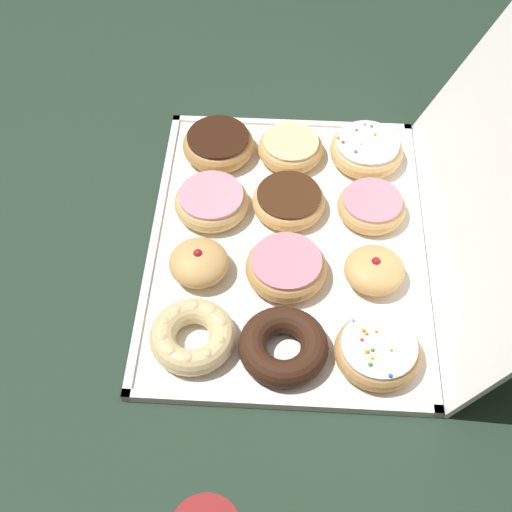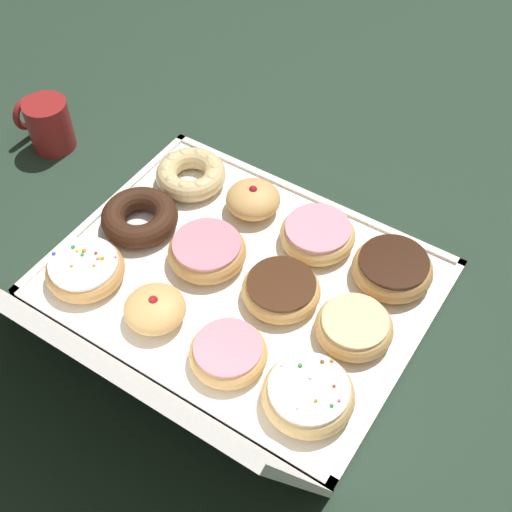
{
  "view_description": "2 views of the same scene",
  "coord_description": "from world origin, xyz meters",
  "px_view_note": "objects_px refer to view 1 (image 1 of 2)",
  "views": [
    {
      "loc": [
        0.67,
        -0.01,
        0.85
      ],
      "look_at": [
        0.05,
        -0.04,
        0.04
      ],
      "focal_mm": 49.21,
      "sensor_mm": 36.0,
      "label": 1
    },
    {
      "loc": [
        -0.37,
        0.53,
        0.82
      ],
      "look_at": [
        -0.01,
        -0.03,
        0.04
      ],
      "focal_mm": 48.44,
      "sensor_mm": 36.0,
      "label": 2
    }
  ],
  "objects_px": {
    "donut_box": "(287,244)",
    "chocolate_frosted_donut_5": "(287,201)",
    "pink_frosted_donut_9": "(372,206)",
    "glazed_ring_donut_4": "(293,148)",
    "sprinkle_donut_11": "(378,351)",
    "chocolate_frosted_donut_0": "(218,144)",
    "sprinkle_donut_8": "(366,150)",
    "pink_frosted_donut_1": "(211,202)",
    "pink_frosted_donut_6": "(288,267)",
    "jelly_filled_donut_10": "(374,270)",
    "cruller_donut_3": "(192,336)",
    "chocolate_cake_ring_donut_7": "(286,346)",
    "jelly_filled_donut_2": "(199,263)"
  },
  "relations": [
    {
      "from": "donut_box",
      "to": "chocolate_frosted_donut_5",
      "type": "height_order",
      "value": "chocolate_frosted_donut_5"
    },
    {
      "from": "chocolate_frosted_donut_5",
      "to": "pink_frosted_donut_9",
      "type": "bearing_deg",
      "value": 88.37
    },
    {
      "from": "donut_box",
      "to": "chocolate_cake_ring_donut_7",
      "type": "bearing_deg",
      "value": 1.25
    },
    {
      "from": "cruller_donut_3",
      "to": "chocolate_cake_ring_donut_7",
      "type": "xyz_separation_m",
      "value": [
        0.01,
        0.13,
        -0.0
      ]
    },
    {
      "from": "jelly_filled_donut_2",
      "to": "pink_frosted_donut_9",
      "type": "relative_size",
      "value": 0.82
    },
    {
      "from": "glazed_ring_donut_4",
      "to": "pink_frosted_donut_9",
      "type": "bearing_deg",
      "value": 45.93
    },
    {
      "from": "jelly_filled_donut_2",
      "to": "donut_box",
      "type": "bearing_deg",
      "value": 116.27
    },
    {
      "from": "pink_frosted_donut_1",
      "to": "sprinkle_donut_8",
      "type": "distance_m",
      "value": 0.28
    },
    {
      "from": "sprinkle_donut_8",
      "to": "pink_frosted_donut_6",
      "type": "bearing_deg",
      "value": -26.46
    },
    {
      "from": "chocolate_cake_ring_donut_7",
      "to": "sprinkle_donut_11",
      "type": "height_order",
      "value": "sprinkle_donut_11"
    },
    {
      "from": "donut_box",
      "to": "sprinkle_donut_11",
      "type": "xyz_separation_m",
      "value": [
        0.19,
        0.13,
        0.02
      ]
    },
    {
      "from": "glazed_ring_donut_4",
      "to": "sprinkle_donut_11",
      "type": "distance_m",
      "value": 0.4
    },
    {
      "from": "chocolate_frosted_donut_0",
      "to": "pink_frosted_donut_6",
      "type": "xyz_separation_m",
      "value": [
        0.25,
        0.12,
        -0.0
      ]
    },
    {
      "from": "pink_frosted_donut_6",
      "to": "sprinkle_donut_8",
      "type": "distance_m",
      "value": 0.28
    },
    {
      "from": "pink_frosted_donut_1",
      "to": "chocolate_frosted_donut_5",
      "type": "bearing_deg",
      "value": 94.28
    },
    {
      "from": "jelly_filled_donut_2",
      "to": "pink_frosted_donut_6",
      "type": "xyz_separation_m",
      "value": [
        -0.0,
        0.13,
        -0.0
      ]
    },
    {
      "from": "jelly_filled_donut_2",
      "to": "sprinkle_donut_8",
      "type": "bearing_deg",
      "value": 134.58
    },
    {
      "from": "jelly_filled_donut_2",
      "to": "chocolate_frosted_donut_5",
      "type": "distance_m",
      "value": 0.18
    },
    {
      "from": "pink_frosted_donut_9",
      "to": "donut_box",
      "type": "bearing_deg",
      "value": -63.42
    },
    {
      "from": "chocolate_frosted_donut_0",
      "to": "sprinkle_donut_8",
      "type": "relative_size",
      "value": 0.99
    },
    {
      "from": "donut_box",
      "to": "chocolate_frosted_donut_5",
      "type": "xyz_separation_m",
      "value": [
        -0.07,
        -0.0,
        0.02
      ]
    },
    {
      "from": "pink_frosted_donut_1",
      "to": "pink_frosted_donut_6",
      "type": "bearing_deg",
      "value": 45.1
    },
    {
      "from": "donut_box",
      "to": "chocolate_frosted_donut_0",
      "type": "relative_size",
      "value": 4.54
    },
    {
      "from": "cruller_donut_3",
      "to": "pink_frosted_donut_9",
      "type": "distance_m",
      "value": 0.36
    },
    {
      "from": "donut_box",
      "to": "pink_frosted_donut_9",
      "type": "xyz_separation_m",
      "value": [
        -0.06,
        0.13,
        0.02
      ]
    },
    {
      "from": "pink_frosted_donut_9",
      "to": "jelly_filled_donut_10",
      "type": "bearing_deg",
      "value": -0.93
    },
    {
      "from": "glazed_ring_donut_4",
      "to": "jelly_filled_donut_10",
      "type": "bearing_deg",
      "value": 26.57
    },
    {
      "from": "pink_frosted_donut_6",
      "to": "sprinkle_donut_11",
      "type": "height_order",
      "value": "sprinkle_donut_11"
    },
    {
      "from": "sprinkle_donut_8",
      "to": "chocolate_frosted_donut_0",
      "type": "bearing_deg",
      "value": -89.91
    },
    {
      "from": "pink_frosted_donut_1",
      "to": "sprinkle_donut_8",
      "type": "bearing_deg",
      "value": 117.25
    },
    {
      "from": "pink_frosted_donut_6",
      "to": "chocolate_cake_ring_donut_7",
      "type": "bearing_deg",
      "value": 0.98
    },
    {
      "from": "glazed_ring_donut_4",
      "to": "jelly_filled_donut_10",
      "type": "height_order",
      "value": "jelly_filled_donut_10"
    },
    {
      "from": "glazed_ring_donut_4",
      "to": "pink_frosted_donut_6",
      "type": "distance_m",
      "value": 0.25
    },
    {
      "from": "chocolate_frosted_donut_0",
      "to": "sprinkle_donut_11",
      "type": "height_order",
      "value": "same"
    },
    {
      "from": "chocolate_frosted_donut_0",
      "to": "sprinkle_donut_8",
      "type": "distance_m",
      "value": 0.25
    },
    {
      "from": "chocolate_frosted_donut_0",
      "to": "jelly_filled_donut_10",
      "type": "height_order",
      "value": "jelly_filled_donut_10"
    },
    {
      "from": "jelly_filled_donut_2",
      "to": "sprinkle_donut_8",
      "type": "relative_size",
      "value": 0.72
    },
    {
      "from": "donut_box",
      "to": "chocolate_cake_ring_donut_7",
      "type": "xyz_separation_m",
      "value": [
        0.19,
        0.0,
        0.02
      ]
    },
    {
      "from": "cruller_donut_3",
      "to": "chocolate_frosted_donut_5",
      "type": "relative_size",
      "value": 1.02
    },
    {
      "from": "pink_frosted_donut_1",
      "to": "pink_frosted_donut_6",
      "type": "relative_size",
      "value": 0.98
    },
    {
      "from": "pink_frosted_donut_1",
      "to": "cruller_donut_3",
      "type": "distance_m",
      "value": 0.24
    },
    {
      "from": "pink_frosted_donut_6",
      "to": "sprinkle_donut_8",
      "type": "relative_size",
      "value": 0.98
    },
    {
      "from": "pink_frosted_donut_1",
      "to": "glazed_ring_donut_4",
      "type": "relative_size",
      "value": 1.07
    },
    {
      "from": "chocolate_cake_ring_donut_7",
      "to": "sprinkle_donut_8",
      "type": "bearing_deg",
      "value": 162.22
    },
    {
      "from": "sprinkle_donut_8",
      "to": "sprinkle_donut_11",
      "type": "xyz_separation_m",
      "value": [
        0.38,
        0.0,
        -0.0
      ]
    },
    {
      "from": "cruller_donut_3",
      "to": "glazed_ring_donut_4",
      "type": "xyz_separation_m",
      "value": [
        -0.37,
        0.13,
        -0.0
      ]
    },
    {
      "from": "glazed_ring_donut_4",
      "to": "pink_frosted_donut_6",
      "type": "relative_size",
      "value": 0.92
    },
    {
      "from": "pink_frosted_donut_9",
      "to": "jelly_filled_donut_10",
      "type": "distance_m",
      "value": 0.13
    },
    {
      "from": "cruller_donut_3",
      "to": "pink_frosted_donut_6",
      "type": "xyz_separation_m",
      "value": [
        -0.12,
        0.13,
        0.0
      ]
    },
    {
      "from": "pink_frosted_donut_6",
      "to": "jelly_filled_donut_10",
      "type": "distance_m",
      "value": 0.13
    }
  ]
}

